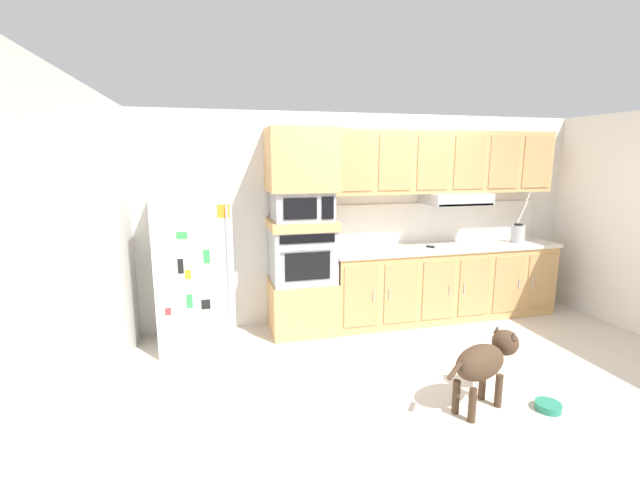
{
  "coord_description": "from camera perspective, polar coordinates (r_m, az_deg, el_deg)",
  "views": [
    {
      "loc": [
        -1.9,
        -3.89,
        1.98
      ],
      "look_at": [
        -0.87,
        0.15,
        1.18
      ],
      "focal_mm": 24.1,
      "sensor_mm": 36.0,
      "label": 1
    }
  ],
  "objects": [
    {
      "name": "ground_plane",
      "position": [
        4.76,
        11.0,
        -13.96
      ],
      "size": [
        9.6,
        9.6,
        0.0
      ],
      "primitive_type": "plane",
      "color": "beige"
    },
    {
      "name": "back_kitchen_wall",
      "position": [
        5.4,
        6.47,
        2.99
      ],
      "size": [
        6.2,
        0.12,
        2.5
      ],
      "primitive_type": "cube",
      "color": "silver",
      "rests_on": "ground"
    },
    {
      "name": "side_panel_left",
      "position": [
        4.06,
        -26.84,
        -0.7
      ],
      "size": [
        0.12,
        7.1,
        2.5
      ],
      "primitive_type": "cube",
      "color": "silver",
      "rests_on": "ground"
    },
    {
      "name": "side_panel_right",
      "position": [
        6.14,
        35.84,
        1.95
      ],
      "size": [
        0.12,
        7.1,
        2.5
      ],
      "primitive_type": "cube",
      "color": "white",
      "rests_on": "ground"
    },
    {
      "name": "refrigerator",
      "position": [
        4.7,
        -16.21,
        -3.12
      ],
      "size": [
        0.76,
        0.73,
        1.76
      ],
      "color": "white",
      "rests_on": "ground"
    },
    {
      "name": "oven_base_cabinet",
      "position": [
        5.03,
        -2.34,
        -8.69
      ],
      "size": [
        0.74,
        0.62,
        0.6
      ],
      "primitive_type": "cube",
      "color": "tan",
      "rests_on": "ground"
    },
    {
      "name": "built_in_oven",
      "position": [
        4.86,
        -2.39,
        -2.01
      ],
      "size": [
        0.7,
        0.62,
        0.6
      ],
      "color": "#A8AAAF",
      "rests_on": "oven_base_cabinet"
    },
    {
      "name": "appliance_mid_shelf",
      "position": [
        4.8,
        -2.43,
        2.07
      ],
      "size": [
        0.74,
        0.62,
        0.1
      ],
      "primitive_type": "cube",
      "color": "tan",
      "rests_on": "built_in_oven"
    },
    {
      "name": "microwave",
      "position": [
        4.77,
        -2.44,
        4.56
      ],
      "size": [
        0.64,
        0.54,
        0.32
      ],
      "color": "#A8AAAF",
      "rests_on": "appliance_mid_shelf"
    },
    {
      "name": "appliance_upper_cabinet",
      "position": [
        4.74,
        -2.5,
        10.59
      ],
      "size": [
        0.74,
        0.62,
        0.68
      ],
      "primitive_type": "cube",
      "color": "tan",
      "rests_on": "microwave"
    },
    {
      "name": "lower_cabinet_run",
      "position": [
        5.62,
        16.04,
        -5.51
      ],
      "size": [
        2.86,
        0.63,
        0.88
      ],
      "color": "tan",
      "rests_on": "ground"
    },
    {
      "name": "countertop_slab",
      "position": [
        5.51,
        16.27,
        -0.9
      ],
      "size": [
        2.9,
        0.64,
        0.04
      ],
      "primitive_type": "cube",
      "color": "silver",
      "rests_on": "lower_cabinet_run"
    },
    {
      "name": "backsplash_panel",
      "position": [
        5.71,
        14.95,
        2.32
      ],
      "size": [
        2.9,
        0.02,
        0.5
      ],
      "primitive_type": "cube",
      "color": "silver",
      "rests_on": "countertop_slab"
    },
    {
      "name": "upper_cabinet_with_hood",
      "position": [
        5.51,
        16.27,
        9.59
      ],
      "size": [
        2.86,
        0.48,
        0.88
      ],
      "color": "tan",
      "rests_on": "backsplash_panel"
    },
    {
      "name": "screwdriver",
      "position": [
        5.33,
        14.5,
        -0.84
      ],
      "size": [
        0.17,
        0.16,
        0.03
      ],
      "color": "black",
      "rests_on": "countertop_slab"
    },
    {
      "name": "electric_kettle",
      "position": [
        6.01,
        24.78,
        0.78
      ],
      "size": [
        0.17,
        0.17,
        0.24
      ],
      "color": "#A8AAAF",
      "rests_on": "countertop_slab"
    },
    {
      "name": "dog",
      "position": [
        3.77,
        21.11,
        -14.65
      ],
      "size": [
        0.86,
        0.45,
        0.61
      ],
      "rotation": [
        0.0,
        0.0,
        0.38
      ],
      "color": "#473323",
      "rests_on": "ground"
    },
    {
      "name": "dog_food_bowl",
      "position": [
        4.1,
        28.03,
        -18.89
      ],
      "size": [
        0.2,
        0.2,
        0.06
      ],
      "color": "#267F66",
      "rests_on": "ground"
    }
  ]
}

